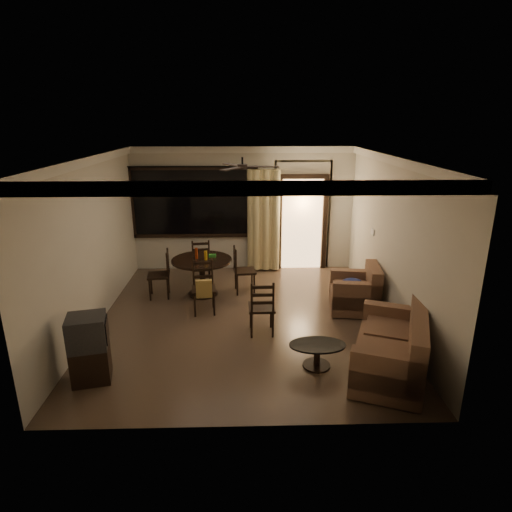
{
  "coord_description": "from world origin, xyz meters",
  "views": [
    {
      "loc": [
        0.02,
        -6.83,
        3.37
      ],
      "look_at": [
        0.22,
        0.2,
        1.11
      ],
      "focal_mm": 30.0,
      "sensor_mm": 36.0,
      "label": 1
    }
  ],
  "objects_px": {
    "dining_chair_west": "(160,283)",
    "side_chair": "(262,317)",
    "dining_chair_south": "(204,297)",
    "dining_chair_north": "(201,268)",
    "dining_chair_east": "(244,279)",
    "sofa": "(394,350)",
    "coffee_table": "(317,351)",
    "dining_table": "(202,267)",
    "armchair": "(357,292)",
    "tv_cabinet": "(89,348)"
  },
  "relations": [
    {
      "from": "dining_chair_west",
      "to": "side_chair",
      "type": "relative_size",
      "value": 1.0
    },
    {
      "from": "dining_chair_south",
      "to": "dining_chair_north",
      "type": "height_order",
      "value": "same"
    },
    {
      "from": "dining_chair_east",
      "to": "dining_chair_north",
      "type": "height_order",
      "value": "same"
    },
    {
      "from": "dining_chair_east",
      "to": "dining_chair_north",
      "type": "distance_m",
      "value": 1.15
    },
    {
      "from": "sofa",
      "to": "coffee_table",
      "type": "xyz_separation_m",
      "value": [
        -1.02,
        0.2,
        -0.12
      ]
    },
    {
      "from": "dining_chair_west",
      "to": "dining_chair_south",
      "type": "height_order",
      "value": "same"
    },
    {
      "from": "dining_table",
      "to": "dining_chair_west",
      "type": "relative_size",
      "value": 1.25
    },
    {
      "from": "sofa",
      "to": "armchair",
      "type": "height_order",
      "value": "sofa"
    },
    {
      "from": "dining_table",
      "to": "coffee_table",
      "type": "height_order",
      "value": "dining_table"
    },
    {
      "from": "dining_chair_north",
      "to": "side_chair",
      "type": "bearing_deg",
      "value": 109.24
    },
    {
      "from": "dining_table",
      "to": "side_chair",
      "type": "relative_size",
      "value": 1.24
    },
    {
      "from": "armchair",
      "to": "tv_cabinet",
      "type": "bearing_deg",
      "value": -145.4
    },
    {
      "from": "dining_chair_south",
      "to": "tv_cabinet",
      "type": "height_order",
      "value": "dining_chair_south"
    },
    {
      "from": "dining_chair_south",
      "to": "dining_chair_north",
      "type": "distance_m",
      "value": 1.64
    },
    {
      "from": "coffee_table",
      "to": "dining_chair_east",
      "type": "bearing_deg",
      "value": 110.19
    },
    {
      "from": "dining_chair_east",
      "to": "coffee_table",
      "type": "distance_m",
      "value": 2.97
    },
    {
      "from": "tv_cabinet",
      "to": "armchair",
      "type": "relative_size",
      "value": 0.99
    },
    {
      "from": "sofa",
      "to": "armchair",
      "type": "distance_m",
      "value": 2.05
    },
    {
      "from": "tv_cabinet",
      "to": "dining_chair_west",
      "type": "bearing_deg",
      "value": 68.91
    },
    {
      "from": "dining_chair_east",
      "to": "dining_chair_south",
      "type": "relative_size",
      "value": 1.0
    },
    {
      "from": "dining_chair_north",
      "to": "tv_cabinet",
      "type": "xyz_separation_m",
      "value": [
        -1.13,
        -3.7,
        0.19
      ]
    },
    {
      "from": "dining_chair_east",
      "to": "tv_cabinet",
      "type": "xyz_separation_m",
      "value": [
        -2.06,
        -3.02,
        0.19
      ]
    },
    {
      "from": "tv_cabinet",
      "to": "armchair",
      "type": "bearing_deg",
      "value": 13.79
    },
    {
      "from": "dining_chair_south",
      "to": "armchair",
      "type": "bearing_deg",
      "value": -6.62
    },
    {
      "from": "dining_chair_east",
      "to": "armchair",
      "type": "bearing_deg",
      "value": -121.37
    },
    {
      "from": "tv_cabinet",
      "to": "armchair",
      "type": "xyz_separation_m",
      "value": [
        4.12,
        2.09,
        -0.12
      ]
    },
    {
      "from": "dining_chair_north",
      "to": "tv_cabinet",
      "type": "distance_m",
      "value": 3.88
    },
    {
      "from": "dining_chair_south",
      "to": "dining_chair_north",
      "type": "xyz_separation_m",
      "value": [
        -0.2,
        1.63,
        -0.02
      ]
    },
    {
      "from": "armchair",
      "to": "side_chair",
      "type": "height_order",
      "value": "side_chair"
    },
    {
      "from": "dining_chair_south",
      "to": "sofa",
      "type": "distance_m",
      "value": 3.44
    },
    {
      "from": "dining_chair_south",
      "to": "armchair",
      "type": "xyz_separation_m",
      "value": [
        2.79,
        0.02,
        0.04
      ]
    },
    {
      "from": "dining_table",
      "to": "armchair",
      "type": "xyz_separation_m",
      "value": [
        2.89,
        -0.83,
        -0.23
      ]
    },
    {
      "from": "armchair",
      "to": "dining_chair_south",
      "type": "bearing_deg",
      "value": -171.93
    },
    {
      "from": "dining_table",
      "to": "dining_chair_east",
      "type": "height_order",
      "value": "dining_table"
    },
    {
      "from": "dining_table",
      "to": "sofa",
      "type": "distance_m",
      "value": 4.08
    },
    {
      "from": "dining_chair_west",
      "to": "armchair",
      "type": "relative_size",
      "value": 1.01
    },
    {
      "from": "dining_table",
      "to": "sofa",
      "type": "height_order",
      "value": "dining_table"
    },
    {
      "from": "dining_chair_south",
      "to": "side_chair",
      "type": "relative_size",
      "value": 1.0
    },
    {
      "from": "dining_chair_south",
      "to": "dining_chair_north",
      "type": "bearing_deg",
      "value": 90.0
    },
    {
      "from": "tv_cabinet",
      "to": "side_chair",
      "type": "distance_m",
      "value": 2.66
    },
    {
      "from": "sofa",
      "to": "coffee_table",
      "type": "height_order",
      "value": "sofa"
    },
    {
      "from": "tv_cabinet",
      "to": "sofa",
      "type": "height_order",
      "value": "tv_cabinet"
    },
    {
      "from": "armchair",
      "to": "dining_chair_east",
      "type": "bearing_deg",
      "value": 163.32
    },
    {
      "from": "dining_chair_west",
      "to": "dining_chair_south",
      "type": "bearing_deg",
      "value": 44.3
    },
    {
      "from": "dining_chair_north",
      "to": "tv_cabinet",
      "type": "relative_size",
      "value": 1.02
    },
    {
      "from": "tv_cabinet",
      "to": "coffee_table",
      "type": "bearing_deg",
      "value": -8.75
    },
    {
      "from": "dining_chair_east",
      "to": "dining_chair_south",
      "type": "height_order",
      "value": "same"
    },
    {
      "from": "dining_chair_west",
      "to": "sofa",
      "type": "distance_m",
      "value": 4.64
    },
    {
      "from": "side_chair",
      "to": "sofa",
      "type": "bearing_deg",
      "value": 143.81
    },
    {
      "from": "armchair",
      "to": "coffee_table",
      "type": "xyz_separation_m",
      "value": [
        -1.04,
        -1.86,
        -0.12
      ]
    }
  ]
}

